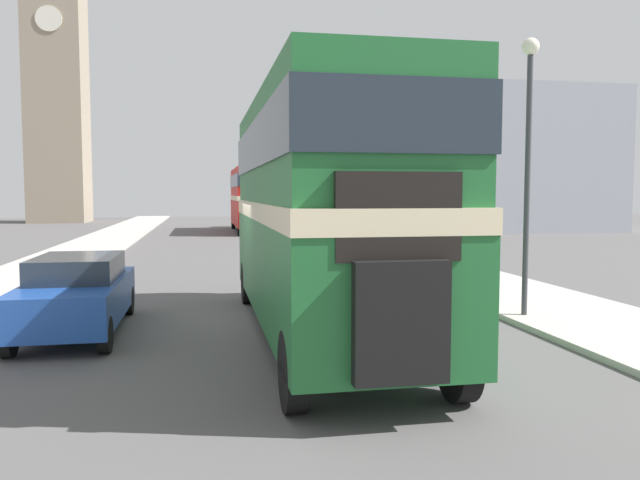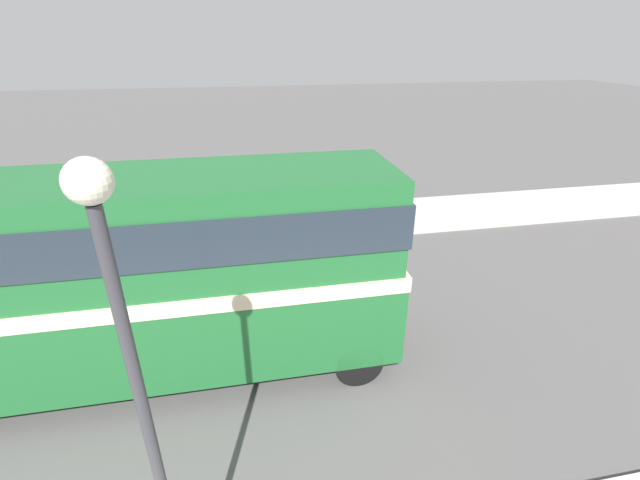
{
  "view_description": "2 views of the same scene",
  "coord_description": "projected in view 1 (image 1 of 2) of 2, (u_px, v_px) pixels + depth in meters",
  "views": [
    {
      "loc": [
        -1.33,
        -13.51,
        2.74
      ],
      "look_at": [
        0.86,
        -1.96,
        1.85
      ],
      "focal_mm": 35.0,
      "sensor_mm": 36.0,
      "label": 1
    },
    {
      "loc": [
        8.71,
        -0.18,
        6.74
      ],
      "look_at": [
        0.0,
        1.49,
        2.52
      ],
      "focal_mm": 24.0,
      "sensor_mm": 36.0,
      "label": 2
    }
  ],
  "objects": [
    {
      "name": "double_decker_bus",
      "position": [
        320.0,
        198.0,
        11.71
      ],
      "size": [
        2.49,
        9.86,
        4.48
      ],
      "color": "#1E602D",
      "rests_on": "ground_plane"
    },
    {
      "name": "car_parked_near",
      "position": [
        77.0,
        293.0,
        12.22
      ],
      "size": [
        1.74,
        4.39,
        1.5
      ],
      "color": "#1E479E",
      "rests_on": "ground_plane"
    },
    {
      "name": "bicycle_on_pavement",
      "position": [
        371.0,
        240.0,
        29.88
      ],
      "size": [
        0.05,
        1.76,
        0.78
      ],
      "color": "black",
      "rests_on": "sidewalk_right"
    },
    {
      "name": "ground_plane",
      "position": [
        265.0,
        318.0,
        13.69
      ],
      "size": [
        120.0,
        120.0,
        0.0
      ],
      "primitive_type": "plane",
      "color": "#565454"
    },
    {
      "name": "bus_distant",
      "position": [
        252.0,
        195.0,
        43.96
      ],
      "size": [
        2.51,
        10.08,
        4.45
      ],
      "color": "#B2140F",
      "rests_on": "ground_plane"
    },
    {
      "name": "church_tower",
      "position": [
        56.0,
        55.0,
        57.5
      ],
      "size": [
        5.24,
        5.24,
        30.32
      ],
      "color": "gray",
      "rests_on": "ground_plane"
    },
    {
      "name": "shop_building_block",
      "position": [
        474.0,
        162.0,
        46.31
      ],
      "size": [
        18.79,
        10.77,
        10.17
      ],
      "color": "#999EA8",
      "rests_on": "ground_plane"
    },
    {
      "name": "street_lamp",
      "position": [
        528.0,
        135.0,
        13.17
      ],
      "size": [
        0.36,
        0.36,
        5.86
      ],
      "color": "#38383D",
      "rests_on": "sidewalk_right"
    },
    {
      "name": "pedestrian_walking",
      "position": [
        422.0,
        236.0,
        24.15
      ],
      "size": [
        0.34,
        0.34,
        1.66
      ],
      "color": "#282833",
      "rests_on": "sidewalk_right"
    },
    {
      "name": "sidewalk_right",
      "position": [
        546.0,
        305.0,
        14.93
      ],
      "size": [
        3.5,
        120.0,
        0.12
      ],
      "color": "#B7B2A8",
      "rests_on": "ground_plane"
    }
  ]
}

